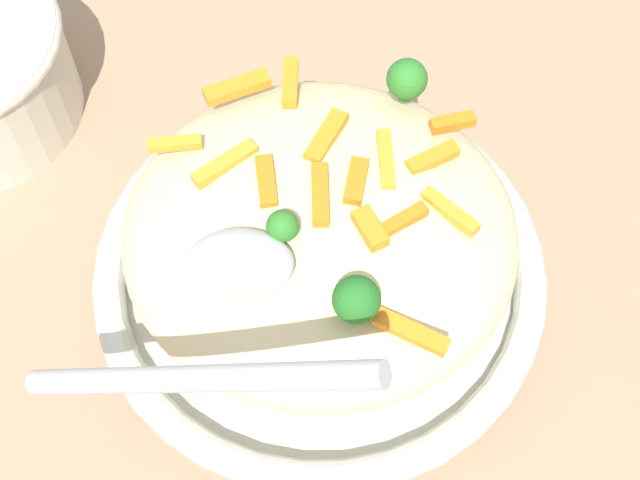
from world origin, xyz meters
TOP-DOWN VIEW (x-y plane):
  - ground_plane at (0.00, 0.00)m, footprint 2.40×2.40m
  - serving_bowl at (0.00, 0.00)m, footprint 0.28×0.28m
  - pasta_mound at (0.00, 0.00)m, footprint 0.23×0.22m
  - carrot_piece_0 at (-0.02, -0.01)m, footprint 0.01×0.03m
  - carrot_piece_1 at (0.06, -0.02)m, footprint 0.04×0.03m
  - carrot_piece_2 at (0.00, -0.00)m, footprint 0.01×0.04m
  - carrot_piece_3 at (0.03, -0.01)m, footprint 0.02×0.03m
  - carrot_piece_4 at (0.09, -0.03)m, footprint 0.03×0.01m
  - carrot_piece_5 at (-0.03, 0.02)m, footprint 0.02×0.03m
  - carrot_piece_6 at (-0.05, 0.07)m, footprint 0.04×0.02m
  - carrot_piece_7 at (-0.00, -0.04)m, footprint 0.02×0.04m
  - carrot_piece_8 at (-0.07, 0.00)m, footprint 0.03×0.03m
  - carrot_piece_9 at (0.02, -0.08)m, footprint 0.01×0.03m
  - carrot_piece_10 at (0.06, -0.08)m, footprint 0.04×0.03m
  - carrot_piece_11 at (-0.07, -0.06)m, footprint 0.03×0.02m
  - carrot_piece_12 at (0.05, 0.04)m, footprint 0.03×0.02m
  - carrot_piece_13 at (-0.05, 0.01)m, footprint 0.03×0.02m
  - carrot_piece_14 at (-0.06, -0.03)m, footprint 0.03×0.03m
  - carrot_piece_15 at (-0.03, -0.03)m, footprint 0.01×0.04m
  - broccoli_floret_0 at (-0.04, -0.08)m, footprint 0.02×0.02m
  - broccoli_floret_1 at (0.02, 0.03)m, footprint 0.02×0.02m
  - broccoli_floret_2 at (-0.02, 0.06)m, footprint 0.03×0.03m
  - serving_spoon at (0.04, 0.08)m, footprint 0.17×0.12m

SIDE VIEW (x-z plane):
  - ground_plane at x=0.00m, z-range 0.00..0.00m
  - serving_bowl at x=0.00m, z-range 0.00..0.05m
  - pasta_mound at x=0.00m, z-range 0.04..0.12m
  - carrot_piece_4 at x=0.09m, z-range 0.11..0.11m
  - carrot_piece_6 at x=-0.05m, z-range 0.11..0.11m
  - carrot_piece_10 at x=0.06m, z-range 0.11..0.11m
  - carrot_piece_11 at x=-0.07m, z-range 0.11..0.12m
  - carrot_piece_8 at x=-0.07m, z-range 0.11..0.12m
  - carrot_piece_9 at x=0.02m, z-range 0.11..0.12m
  - carrot_piece_14 at x=-0.06m, z-range 0.11..0.12m
  - carrot_piece_12 at x=0.05m, z-range 0.11..0.12m
  - carrot_piece_1 at x=0.06m, z-range 0.11..0.12m
  - carrot_piece_15 at x=-0.03m, z-range 0.11..0.12m
  - carrot_piece_13 at x=-0.05m, z-range 0.11..0.12m
  - carrot_piece_3 at x=0.03m, z-range 0.11..0.12m
  - carrot_piece_7 at x=0.00m, z-range 0.11..0.12m
  - carrot_piece_5 at x=-0.03m, z-range 0.11..0.12m
  - carrot_piece_0 at x=-0.02m, z-range 0.12..0.12m
  - carrot_piece_2 at x=0.00m, z-range 0.12..0.12m
  - broccoli_floret_2 at x=-0.02m, z-range 0.11..0.14m
  - broccoli_floret_0 at x=-0.04m, z-range 0.11..0.14m
  - broccoli_floret_1 at x=0.02m, z-range 0.12..0.14m
  - serving_spoon at x=0.04m, z-range 0.09..0.19m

